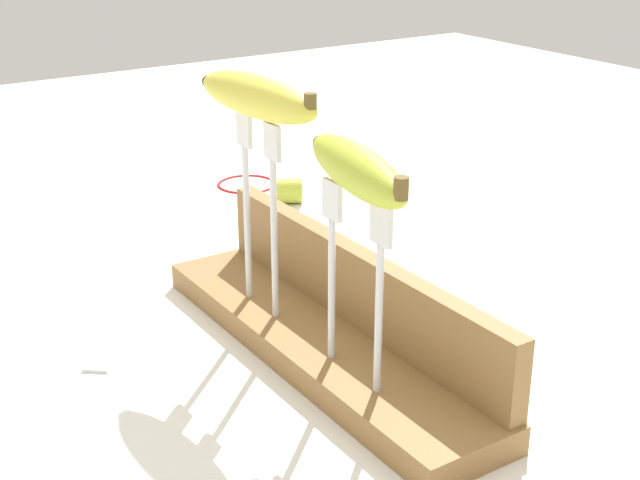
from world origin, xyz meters
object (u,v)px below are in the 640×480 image
banana_raised_right (356,169)px  wire_coil (246,183)px  fork_stand_right (355,268)px  banana_raised_left (257,96)px  fork_stand_left (260,198)px  banana_chunk_near (289,191)px  fork_fallen_near (111,343)px

banana_raised_right → wire_coil: size_ratio=1.93×
fork_stand_right → banana_raised_left: size_ratio=0.94×
fork_stand_left → wire_coil: bearing=153.1°
fork_stand_right → banana_raised_left: 0.21m
banana_chunk_near → banana_raised_right: bearing=-25.3°
banana_raised_left → wire_coil: banana_raised_left is taller
fork_fallen_near → banana_raised_left: bearing=70.5°
fork_fallen_near → banana_chunk_near: banana_chunk_near is taller
fork_stand_left → banana_raised_right: bearing=0.0°
fork_stand_right → banana_raised_right: 0.09m
banana_raised_left → fork_stand_right: bearing=0.0°
fork_stand_left → banana_raised_right: (0.17, 0.00, 0.08)m
banana_raised_right → fork_fallen_near: (-0.22, -0.15, -0.22)m
banana_raised_left → banana_chunk_near: size_ratio=3.59×
banana_raised_right → fork_fallen_near: banana_raised_right is taller
fork_fallen_near → banana_raised_right: bearing=34.4°
banana_raised_left → fork_stand_left: bearing=5.4°
fork_stand_left → wire_coil: size_ratio=2.18×
fork_stand_right → fork_fallen_near: fork_stand_right is taller
fork_stand_left → banana_raised_left: (-0.00, -0.00, 0.11)m
fork_fallen_near → wire_coil: fork_fallen_near is taller
banana_raised_right → fork_stand_right: bearing=-11.7°
fork_stand_left → fork_fallen_near: bearing=-109.5°
banana_chunk_near → fork_fallen_near: bearing=-54.4°
fork_fallen_near → wire_coil: 0.54m
banana_raised_left → banana_raised_right: banana_raised_left is taller
fork_stand_right → fork_stand_left: bearing=-180.0°
fork_fallen_near → banana_chunk_near: bearing=125.6°
banana_raised_left → banana_chunk_near: banana_raised_left is taller
banana_raised_left → banana_chunk_near: 0.47m
fork_stand_right → banana_raised_left: (-0.17, -0.00, 0.12)m
fork_stand_left → banana_raised_right: banana_raised_right is taller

